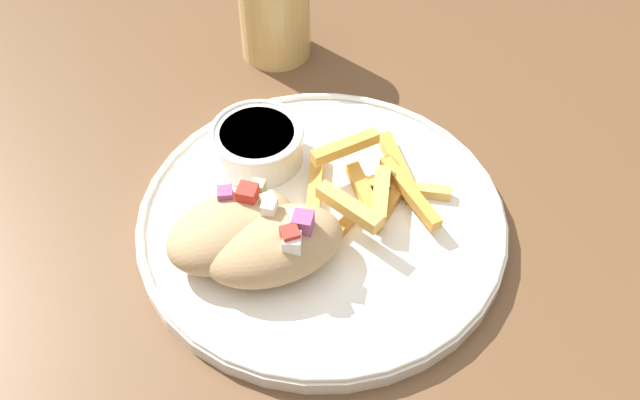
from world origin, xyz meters
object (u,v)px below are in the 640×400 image
plate (320,219)px  fries_pile (372,187)px  pita_sandwich_far (232,230)px  sauce_ramekin (258,142)px  pita_sandwich_near (278,247)px  water_glass (274,8)px

plate → fries_pile: (0.04, -0.02, 0.02)m
plate → pita_sandwich_far: pita_sandwich_far is taller
plate → sauce_ramekin: (0.02, 0.09, 0.02)m
fries_pile → sauce_ramekin: fries_pile is taller
pita_sandwich_near → water_glass: 0.29m
water_glass → fries_pile: bearing=-119.2°
pita_sandwich_far → fries_pile: bearing=-3.9°
plate → sauce_ramekin: bearing=77.3°
pita_sandwich_far → sauce_ramekin: (0.09, 0.05, -0.00)m
sauce_ramekin → water_glass: size_ratio=0.71×
plate → water_glass: bearing=49.3°
fries_pile → water_glass: size_ratio=1.17×
plate → sauce_ramekin: size_ratio=3.73×
pita_sandwich_far → sauce_ramekin: size_ratio=1.52×
pita_sandwich_near → sauce_ramekin: 0.12m
pita_sandwich_far → water_glass: bearing=55.5°
plate → water_glass: 0.25m
pita_sandwich_near → sauce_ramekin: (0.08, 0.09, -0.00)m
plate → fries_pile: fries_pile is taller
plate → water_glass: size_ratio=2.65×
plate → sauce_ramekin: 0.09m
pita_sandwich_far → sauce_ramekin: pita_sandwich_far is taller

